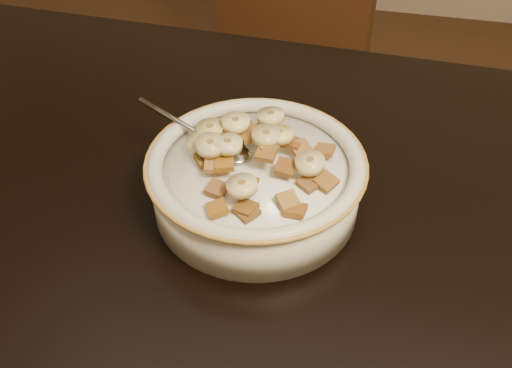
% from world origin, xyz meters
% --- Properties ---
extents(table, '(1.44, 0.96, 0.04)m').
position_xyz_m(table, '(0.00, 0.00, 0.73)').
color(table, black).
rests_on(table, floor).
extents(chair, '(0.50, 0.50, 0.94)m').
position_xyz_m(chair, '(-0.08, 0.77, 0.47)').
color(chair, '#361F0E').
rests_on(chair, floor).
extents(cereal_bowl, '(0.23, 0.23, 0.05)m').
position_xyz_m(cereal_bowl, '(0.03, 0.06, 0.78)').
color(cereal_bowl, beige).
rests_on(cereal_bowl, table).
extents(milk, '(0.19, 0.19, 0.00)m').
position_xyz_m(milk, '(0.03, 0.06, 0.80)').
color(milk, white).
rests_on(milk, cereal_bowl).
extents(spoon, '(0.07, 0.06, 0.01)m').
position_xyz_m(spoon, '(-0.00, 0.08, 0.81)').
color(spoon, gray).
rests_on(spoon, cereal_bowl).
extents(cereal_square_0, '(0.03, 0.03, 0.01)m').
position_xyz_m(cereal_square_0, '(-0.01, 0.09, 0.82)').
color(cereal_square_0, '#9B5E27').
rests_on(cereal_square_0, milk).
extents(cereal_square_1, '(0.03, 0.03, 0.01)m').
position_xyz_m(cereal_square_1, '(-0.00, 0.08, 0.82)').
color(cereal_square_1, olive).
rests_on(cereal_square_1, milk).
extents(cereal_square_2, '(0.02, 0.02, 0.01)m').
position_xyz_m(cereal_square_2, '(0.03, 0.02, 0.82)').
color(cereal_square_2, brown).
rests_on(cereal_square_2, milk).
extents(cereal_square_3, '(0.02, 0.02, 0.01)m').
position_xyz_m(cereal_square_3, '(-0.01, 0.04, 0.82)').
color(cereal_square_3, olive).
rests_on(cereal_square_3, milk).
extents(cereal_square_4, '(0.03, 0.03, 0.01)m').
position_xyz_m(cereal_square_4, '(0.04, -0.01, 0.81)').
color(cereal_square_4, brown).
rests_on(cereal_square_4, milk).
extents(cereal_square_5, '(0.03, 0.03, 0.01)m').
position_xyz_m(cereal_square_5, '(0.04, 0.07, 0.83)').
color(cereal_square_5, olive).
rests_on(cereal_square_5, milk).
extents(cereal_square_6, '(0.03, 0.03, 0.01)m').
position_xyz_m(cereal_square_6, '(0.11, 0.05, 0.81)').
color(cereal_square_6, '#986125').
rests_on(cereal_square_6, milk).
extents(cereal_square_7, '(0.03, 0.03, 0.01)m').
position_xyz_m(cereal_square_7, '(-0.01, 0.08, 0.82)').
color(cereal_square_7, brown).
rests_on(cereal_square_7, milk).
extents(cereal_square_8, '(0.03, 0.02, 0.01)m').
position_xyz_m(cereal_square_8, '(0.00, 0.04, 0.82)').
color(cereal_square_8, '#98691B').
rests_on(cereal_square_8, milk).
extents(cereal_square_9, '(0.03, 0.03, 0.01)m').
position_xyz_m(cereal_square_9, '(0.09, 0.04, 0.81)').
color(cereal_square_9, brown).
rests_on(cereal_square_9, milk).
extents(cereal_square_10, '(0.03, 0.03, 0.01)m').
position_xyz_m(cereal_square_10, '(0.04, -0.01, 0.81)').
color(cereal_square_10, brown).
rests_on(cereal_square_10, milk).
extents(cereal_square_11, '(0.03, 0.03, 0.01)m').
position_xyz_m(cereal_square_11, '(0.02, 0.09, 0.82)').
color(cereal_square_11, brown).
rests_on(cereal_square_11, milk).
extents(cereal_square_12, '(0.03, 0.03, 0.01)m').
position_xyz_m(cereal_square_12, '(0.08, 0.09, 0.82)').
color(cereal_square_12, '#9B662E').
rests_on(cereal_square_12, milk).
extents(cereal_square_13, '(0.02, 0.02, 0.01)m').
position_xyz_m(cereal_square_13, '(0.09, 0.00, 0.81)').
color(cereal_square_13, brown).
rests_on(cereal_square_13, milk).
extents(cereal_square_14, '(0.03, 0.03, 0.01)m').
position_xyz_m(cereal_square_14, '(-0.02, 0.05, 0.81)').
color(cereal_square_14, brown).
rests_on(cereal_square_14, milk).
extents(cereal_square_15, '(0.02, 0.02, 0.01)m').
position_xyz_m(cereal_square_15, '(0.10, 0.10, 0.81)').
color(cereal_square_15, '#9D642D').
rests_on(cereal_square_15, milk).
extents(cereal_square_16, '(0.03, 0.03, 0.01)m').
position_xyz_m(cereal_square_16, '(0.01, -0.01, 0.81)').
color(cereal_square_16, brown).
rests_on(cereal_square_16, milk).
extents(cereal_square_17, '(0.02, 0.02, 0.01)m').
position_xyz_m(cereal_square_17, '(0.07, 0.05, 0.82)').
color(cereal_square_17, brown).
rests_on(cereal_square_17, milk).
extents(cereal_square_18, '(0.02, 0.02, 0.01)m').
position_xyz_m(cereal_square_18, '(0.07, 0.09, 0.82)').
color(cereal_square_18, brown).
rests_on(cereal_square_18, milk).
extents(cereal_square_19, '(0.02, 0.02, 0.01)m').
position_xyz_m(cereal_square_19, '(0.00, 0.01, 0.81)').
color(cereal_square_19, '#9B5B2C').
rests_on(cereal_square_19, milk).
extents(cereal_square_20, '(0.03, 0.03, 0.01)m').
position_xyz_m(cereal_square_20, '(-0.01, 0.05, 0.82)').
color(cereal_square_20, olive).
rests_on(cereal_square_20, milk).
extents(cereal_square_21, '(0.03, 0.03, 0.01)m').
position_xyz_m(cereal_square_21, '(0.01, 0.11, 0.82)').
color(cereal_square_21, brown).
rests_on(cereal_square_21, milk).
extents(cereal_square_22, '(0.02, 0.02, 0.01)m').
position_xyz_m(cereal_square_22, '(0.04, 0.06, 0.83)').
color(cereal_square_22, brown).
rests_on(cereal_square_22, milk).
extents(cereal_square_23, '(0.03, 0.03, 0.01)m').
position_xyz_m(cereal_square_23, '(0.08, 0.01, 0.81)').
color(cereal_square_23, olive).
rests_on(cereal_square_23, milk).
extents(cereal_square_24, '(0.03, 0.03, 0.01)m').
position_xyz_m(cereal_square_24, '(0.02, 0.11, 0.82)').
color(cereal_square_24, brown).
rests_on(cereal_square_24, milk).
extents(banana_slice_0, '(0.04, 0.04, 0.01)m').
position_xyz_m(banana_slice_0, '(0.04, 0.08, 0.84)').
color(banana_slice_0, '#EFDA89').
rests_on(banana_slice_0, milk).
extents(banana_slice_1, '(0.04, 0.04, 0.01)m').
position_xyz_m(banana_slice_1, '(0.03, 0.01, 0.83)').
color(banana_slice_1, '#EAD489').
rests_on(banana_slice_1, milk).
extents(banana_slice_2, '(0.04, 0.04, 0.01)m').
position_xyz_m(banana_slice_2, '(0.00, 0.10, 0.83)').
color(banana_slice_2, '#FFE4AB').
rests_on(banana_slice_2, milk).
extents(banana_slice_3, '(0.04, 0.04, 0.01)m').
position_xyz_m(banana_slice_3, '(0.05, 0.09, 0.83)').
color(banana_slice_3, '#E6CA70').
rests_on(banana_slice_3, milk).
extents(banana_slice_4, '(0.04, 0.04, 0.01)m').
position_xyz_m(banana_slice_4, '(0.09, 0.06, 0.83)').
color(banana_slice_4, '#F5DE8D').
rests_on(banana_slice_4, milk).
extents(banana_slice_5, '(0.04, 0.04, 0.01)m').
position_xyz_m(banana_slice_5, '(0.03, 0.13, 0.83)').
color(banana_slice_5, '#FFE1A0').
rests_on(banana_slice_5, milk).
extents(banana_slice_6, '(0.04, 0.04, 0.01)m').
position_xyz_m(banana_slice_6, '(-0.03, 0.07, 0.82)').
color(banana_slice_6, '#CEC47E').
rests_on(banana_slice_6, milk).
extents(banana_slice_7, '(0.04, 0.04, 0.01)m').
position_xyz_m(banana_slice_7, '(-0.03, 0.09, 0.83)').
color(banana_slice_7, '#D9BF72').
rests_on(banana_slice_7, milk).
extents(banana_slice_8, '(0.04, 0.04, 0.02)m').
position_xyz_m(banana_slice_8, '(-0.02, 0.06, 0.83)').
color(banana_slice_8, '#DFC183').
rests_on(banana_slice_8, milk).
extents(banana_slice_9, '(0.04, 0.04, 0.01)m').
position_xyz_m(banana_slice_9, '(0.00, 0.06, 0.83)').
color(banana_slice_9, '#FBEB98').
rests_on(banana_slice_9, milk).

